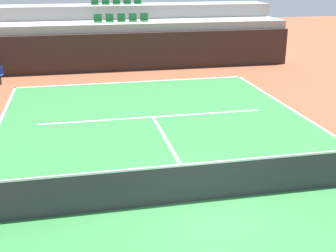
% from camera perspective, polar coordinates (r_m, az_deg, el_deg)
% --- Properties ---
extents(ground_plane, '(80.00, 80.00, 0.00)m').
position_cam_1_polar(ground_plane, '(10.51, 4.30, -9.62)').
color(ground_plane, brown).
extents(court_surface, '(11.00, 24.00, 0.01)m').
position_cam_1_polar(court_surface, '(10.51, 4.30, -9.59)').
color(court_surface, '#2D7238').
rests_on(court_surface, ground_plane).
extents(baseline_far, '(11.00, 0.10, 0.00)m').
position_cam_1_polar(baseline_far, '(21.53, -4.58, 5.70)').
color(baseline_far, white).
rests_on(baseline_far, court_surface).
extents(service_line_far, '(8.26, 0.10, 0.00)m').
position_cam_1_polar(service_line_far, '(16.25, -1.96, 1.18)').
color(service_line_far, white).
rests_on(service_line_far, court_surface).
extents(centre_service_line, '(0.10, 6.40, 0.00)m').
position_cam_1_polar(centre_service_line, '(13.30, 0.48, -3.04)').
color(centre_service_line, white).
rests_on(centre_service_line, court_surface).
extents(back_wall, '(18.45, 0.30, 2.00)m').
position_cam_1_polar(back_wall, '(23.95, -5.52, 9.49)').
color(back_wall, black).
rests_on(back_wall, ground_plane).
extents(stands_tier_lower, '(18.45, 2.40, 2.45)m').
position_cam_1_polar(stands_tier_lower, '(25.24, -5.91, 10.49)').
color(stands_tier_lower, '#9E9E99').
rests_on(stands_tier_lower, ground_plane).
extents(stands_tier_upper, '(18.45, 2.40, 3.21)m').
position_cam_1_polar(stands_tier_upper, '(27.55, -6.51, 12.02)').
color(stands_tier_upper, '#9E9E99').
rests_on(stands_tier_upper, ground_plane).
extents(seating_row_lower, '(3.01, 0.44, 0.44)m').
position_cam_1_polar(seating_row_lower, '(25.17, -6.04, 13.55)').
color(seating_row_lower, '#1E6633').
rests_on(seating_row_lower, stands_tier_lower).
extents(seating_row_upper, '(3.01, 0.44, 0.44)m').
position_cam_1_polar(seating_row_upper, '(27.48, -6.67, 15.62)').
color(seating_row_upper, '#1E6633').
rests_on(seating_row_upper, stands_tier_upper).
extents(tennis_net, '(11.08, 0.08, 1.07)m').
position_cam_1_polar(tennis_net, '(10.28, 4.38, -7.14)').
color(tennis_net, black).
rests_on(tennis_net, court_surface).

